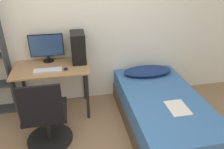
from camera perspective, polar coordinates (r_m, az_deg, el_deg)
The scene contains 10 objects.
wall_back at distance 3.28m, azimuth -7.14°, elevation 13.18°, with size 8.00×0.05×2.50m.
desk at distance 3.19m, azimuth -15.43°, elevation 0.02°, with size 1.03×0.62×0.75m.
office_chair at distance 2.78m, azimuth -16.75°, elevation -11.48°, with size 0.57×0.57×0.93m.
bed at distance 3.10m, azimuth 12.90°, elevation -9.28°, with size 1.00×1.83×0.47m.
pillow at distance 3.46m, azimuth 9.27°, elevation 0.92°, with size 0.76×0.36×0.11m.
magazine at distance 2.79m, azimuth 16.77°, elevation -8.33°, with size 0.24×0.32×0.01m.
monitor at distance 3.26m, azimuth -16.71°, elevation 6.97°, with size 0.48×0.16×0.40m.
keyboard at distance 3.03m, azimuth -16.43°, elevation 1.06°, with size 0.37×0.12×0.02m.
pc_tower at distance 3.16m, azimuth -8.86°, elevation 7.04°, with size 0.20×0.34×0.43m.
mouse at distance 3.01m, azimuth -12.01°, elevation 1.46°, with size 0.06×0.09×0.02m.
Camera 1 is at (-0.22, -1.60, 2.05)m, focal length 35.00 mm.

